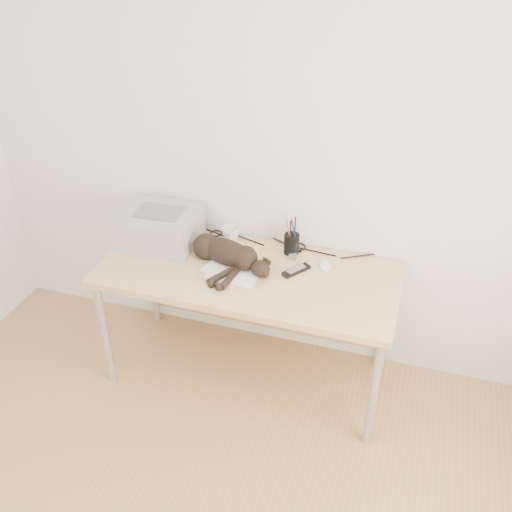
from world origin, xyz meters
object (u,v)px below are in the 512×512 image
(printer, at_px, (161,227))
(pen_cup, at_px, (292,243))
(cat, at_px, (223,253))
(mouse, at_px, (325,264))
(desk, at_px, (253,282))
(mug, at_px, (231,235))

(printer, xyz_separation_m, pen_cup, (0.74, 0.11, -0.04))
(cat, relative_size, mouse, 5.99)
(desk, height_order, cat, cat)
(cat, bearing_deg, mouse, 29.10)
(printer, height_order, pen_cup, pen_cup)
(cat, height_order, mug, cat)
(cat, bearing_deg, pen_cup, 48.55)
(pen_cup, bearing_deg, mug, 179.09)
(printer, distance_m, pen_cup, 0.75)
(printer, distance_m, mug, 0.40)
(desk, distance_m, printer, 0.62)
(cat, height_order, mouse, cat)
(desk, relative_size, mouse, 15.23)
(mug, relative_size, pen_cup, 0.47)
(desk, height_order, pen_cup, pen_cup)
(desk, height_order, mug, mug)
(cat, distance_m, mug, 0.22)
(printer, bearing_deg, mouse, 1.48)
(printer, bearing_deg, mug, 16.44)
(desk, xyz_separation_m, mouse, (0.38, 0.08, 0.15))
(mug, distance_m, pen_cup, 0.36)
(mug, bearing_deg, cat, -80.49)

